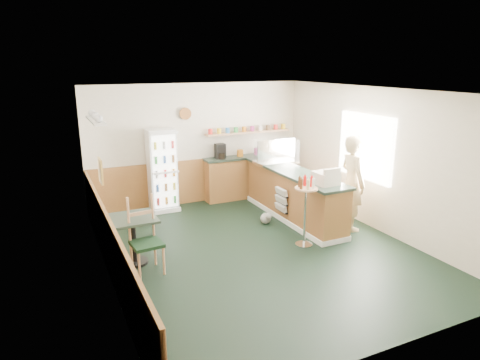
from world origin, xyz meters
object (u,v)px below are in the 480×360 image
drinks_fridge (163,170)px  cafe_table (133,231)px  condiment_stand (306,202)px  cafe_chair (145,233)px  cash_register (326,178)px  shopkeeper (352,183)px  display_case (276,152)px

drinks_fridge → cafe_table: 2.64m
condiment_stand → cafe_chair: condiment_stand is taller
cafe_chair → drinks_fridge: bearing=63.5°
cash_register → drinks_fridge: bearing=127.6°
cash_register → cafe_table: 3.47m
cash_register → condiment_stand: (-0.54, -0.20, -0.32)m
shopkeeper → cafe_table: bearing=93.3°
display_case → cafe_chair: bearing=-152.2°
display_case → condiment_stand: (-0.54, -1.99, -0.47)m
display_case → cash_register: 1.79m
cafe_chair → display_case: bearing=22.2°
cafe_table → condiment_stand: bearing=-11.1°
display_case → condiment_stand: bearing=-105.3°
cafe_table → cash_register: bearing=-6.0°
display_case → cafe_table: 3.76m
display_case → condiment_stand: size_ratio=0.74×
condiment_stand → cafe_table: size_ratio=1.57×
cash_register → condiment_stand: size_ratio=0.33×
cash_register → condiment_stand: bearing=-162.0°
drinks_fridge → condiment_stand: bearing=-59.4°
shopkeeper → cafe_table: (-4.10, 0.26, -0.36)m
cash_register → cafe_chair: 3.33m
shopkeeper → cafe_table: 4.12m
drinks_fridge → display_case: (2.27, -0.93, 0.38)m
condiment_stand → cash_register: bearing=20.2°
shopkeeper → cash_register: bearing=105.1°
display_case → cafe_chair: size_ratio=0.77×
drinks_fridge → shopkeeper: shopkeeper is taller
drinks_fridge → cafe_chair: drinks_fridge is taller
shopkeeper → display_case: bearing=29.4°
display_case → cafe_table: display_case is taller
shopkeeper → condiment_stand: 1.29m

